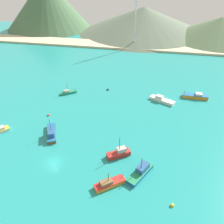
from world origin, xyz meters
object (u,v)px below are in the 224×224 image
at_px(buoy_0, 48,115).
at_px(radio_tower, 135,20).
at_px(buoy_2, 172,205).
at_px(fishing_boat_2, 119,153).
at_px(fishing_boat_5, 162,100).
at_px(fishing_boat_7, 51,133).
at_px(fishing_boat_4, 68,92).
at_px(fishing_boat_0, 196,96).
at_px(fishing_boat_1, 141,172).
at_px(fishing_boat_3, 109,183).
at_px(buoy_1, 108,90).

relative_size(buoy_0, radio_tower, 0.03).
bearing_deg(buoy_2, fishing_boat_2, 136.43).
relative_size(fishing_boat_5, fishing_boat_7, 1.03).
bearing_deg(fishing_boat_4, radio_tower, 74.06).
bearing_deg(fishing_boat_7, fishing_boat_0, 36.28).
bearing_deg(fishing_boat_1, fishing_boat_5, 83.77).
bearing_deg(fishing_boat_3, buoy_0, 136.30).
distance_m(fishing_boat_4, radio_tower, 76.97).
relative_size(fishing_boat_0, buoy_0, 11.68).
height_order(fishing_boat_3, fishing_boat_4, fishing_boat_4).
xyz_separation_m(buoy_0, buoy_1, (17.69, 25.31, 0.02)).
bearing_deg(fishing_boat_0, fishing_boat_4, -172.74).
distance_m(fishing_boat_0, fishing_boat_2, 49.50).
distance_m(fishing_boat_4, fishing_boat_5, 40.85).
height_order(fishing_boat_3, fishing_boat_7, fishing_boat_7).
bearing_deg(radio_tower, fishing_boat_1, -82.17).
height_order(fishing_boat_2, fishing_boat_5, fishing_boat_2).
relative_size(fishing_boat_1, fishing_boat_7, 0.93).
height_order(fishing_boat_5, buoy_0, fishing_boat_5).
distance_m(fishing_boat_0, buoy_1, 38.47).
bearing_deg(fishing_boat_1, buoy_2, -45.85).
distance_m(buoy_1, radio_tower, 67.90).
distance_m(fishing_boat_4, buoy_1, 17.83).
bearing_deg(fishing_boat_1, fishing_boat_3, -144.02).
xyz_separation_m(fishing_boat_2, buoy_1, (-12.52, 41.85, -0.86)).
xyz_separation_m(fishing_boat_2, fishing_boat_5, (11.79, 36.33, -0.30)).
bearing_deg(fishing_boat_3, fishing_boat_0, 63.80).
xyz_separation_m(fishing_boat_0, buoy_1, (-38.46, -0.31, -0.66)).
xyz_separation_m(fishing_boat_3, fishing_boat_5, (12.39, 48.09, -0.01)).
distance_m(fishing_boat_3, fishing_boat_7, 29.10).
distance_m(fishing_boat_5, buoy_1, 24.94).
relative_size(fishing_boat_7, buoy_0, 11.86).
relative_size(fishing_boat_4, buoy_2, 7.17).
bearing_deg(fishing_boat_7, buoy_2, -27.09).
distance_m(fishing_boat_1, buoy_1, 51.86).
relative_size(fishing_boat_4, buoy_0, 7.58).
bearing_deg(radio_tower, buoy_0, -103.49).
bearing_deg(fishing_boat_2, buoy_2, -43.57).
height_order(fishing_boat_2, buoy_1, fishing_boat_2).
bearing_deg(fishing_boat_2, buoy_1, 106.66).
relative_size(fishing_boat_3, fishing_boat_5, 0.74).
distance_m(fishing_boat_7, buoy_0, 12.71).
xyz_separation_m(fishing_boat_2, buoy_0, (-30.21, 16.54, -0.89)).
height_order(fishing_boat_4, buoy_0, fishing_boat_4).
relative_size(fishing_boat_4, fishing_boat_5, 0.62).
xyz_separation_m(fishing_boat_0, buoy_0, (-56.15, -25.62, -0.68)).
bearing_deg(fishing_boat_2, buoy_0, 151.30).
height_order(buoy_1, radio_tower, radio_tower).
xyz_separation_m(fishing_boat_2, fishing_boat_7, (-24.07, 5.45, -0.06)).
bearing_deg(fishing_boat_5, fishing_boat_0, 22.37).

